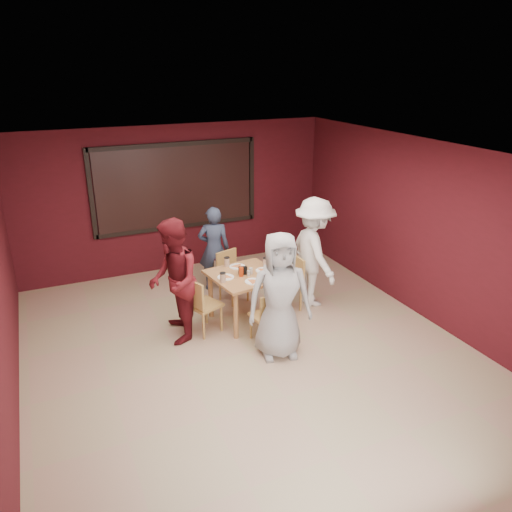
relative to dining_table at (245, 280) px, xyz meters
name	(u,v)px	position (x,y,z in m)	size (l,w,h in m)	color
floor	(249,352)	(-0.32, -0.90, -0.70)	(7.00, 7.00, 0.00)	tan
window_blinds	(176,187)	(-0.32, 2.55, 0.95)	(3.00, 0.02, 1.50)	black
dining_table	(245,280)	(0.00, 0.00, 0.00)	(1.14, 1.14, 0.95)	tan
chair_front	(268,314)	(0.03, -0.77, -0.23)	(0.43, 0.43, 0.82)	tan
chair_back	(231,273)	(0.07, 0.80, -0.21)	(0.53, 0.53, 0.87)	tan
chair_left	(200,303)	(-0.77, -0.10, -0.19)	(0.56, 0.56, 0.90)	tan
chair_right	(291,280)	(0.86, 0.09, -0.19)	(0.44, 0.44, 0.90)	tan
diner_front	(280,296)	(0.05, -1.09, 0.20)	(0.88, 0.57, 1.80)	#ABABAB
diner_back	(214,249)	(-0.03, 1.34, 0.07)	(0.56, 0.37, 1.53)	#323E5A
diner_left	(174,281)	(-1.15, -0.08, 0.22)	(0.89, 0.70, 1.84)	maroon
diner_right	(314,252)	(1.28, 0.10, 0.22)	(1.19, 0.68, 1.84)	white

